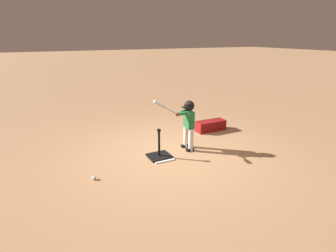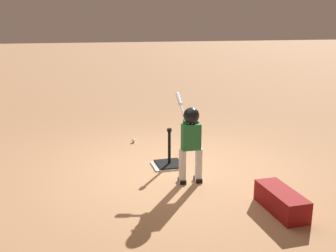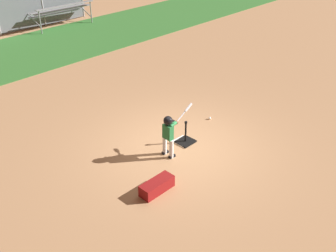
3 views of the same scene
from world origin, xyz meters
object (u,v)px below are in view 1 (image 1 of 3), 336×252
at_px(baseball, 94,178).
at_px(equipment_bag, 210,126).
at_px(batter_child, 187,119).
at_px(batting_tee, 159,154).

height_order(baseball, equipment_bag, equipment_bag).
bearing_deg(baseball, equipment_bag, -160.21).
relative_size(batter_child, equipment_bag, 1.47).
bearing_deg(batting_tee, baseball, 12.70).
relative_size(batting_tee, equipment_bag, 0.76).
bearing_deg(equipment_bag, baseball, 20.09).
bearing_deg(batting_tee, equipment_bag, -155.34).
distance_m(baseball, equipment_bag, 3.64).
bearing_deg(batter_child, batting_tee, 8.00).
distance_m(batter_child, baseball, 2.35).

